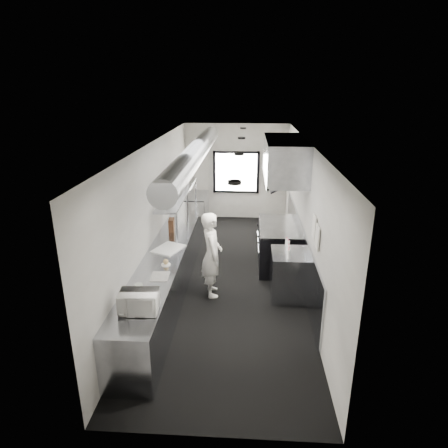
# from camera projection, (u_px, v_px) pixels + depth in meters

# --- Properties ---
(floor) EXTENTS (3.00, 8.00, 0.01)m
(floor) POSITION_uv_depth(u_px,v_px,m) (229.00, 277.00, 8.31)
(floor) COLOR black
(floor) RESTS_ON ground
(ceiling) EXTENTS (3.00, 8.00, 0.01)m
(ceiling) POSITION_uv_depth(u_px,v_px,m) (230.00, 143.00, 7.37)
(ceiling) COLOR white
(ceiling) RESTS_ON wall_back
(wall_back) EXTENTS (3.00, 0.02, 2.80)m
(wall_back) POSITION_uv_depth(u_px,v_px,m) (236.00, 172.00, 11.60)
(wall_back) COLOR silver
(wall_back) RESTS_ON floor
(wall_front) EXTENTS (3.00, 0.02, 2.80)m
(wall_front) POSITION_uv_depth(u_px,v_px,m) (210.00, 334.00, 4.08)
(wall_front) COLOR silver
(wall_front) RESTS_ON floor
(wall_left) EXTENTS (0.02, 8.00, 2.80)m
(wall_left) POSITION_uv_depth(u_px,v_px,m) (155.00, 213.00, 7.93)
(wall_left) COLOR silver
(wall_left) RESTS_ON floor
(wall_right) EXTENTS (0.02, 8.00, 2.80)m
(wall_right) POSITION_uv_depth(u_px,v_px,m) (306.00, 216.00, 7.75)
(wall_right) COLOR silver
(wall_right) RESTS_ON floor
(wall_cladding) EXTENTS (0.03, 5.50, 1.10)m
(wall_cladding) POSITION_uv_depth(u_px,v_px,m) (300.00, 249.00, 8.32)
(wall_cladding) COLOR gray
(wall_cladding) RESTS_ON wall_right
(hvac_duct) EXTENTS (0.40, 6.40, 0.40)m
(hvac_duct) POSITION_uv_depth(u_px,v_px,m) (196.00, 153.00, 7.87)
(hvac_duct) COLOR gray
(hvac_duct) RESTS_ON ceiling
(service_window) EXTENTS (1.36, 0.05, 1.25)m
(service_window) POSITION_uv_depth(u_px,v_px,m) (236.00, 172.00, 11.57)
(service_window) COLOR white
(service_window) RESTS_ON wall_back
(exhaust_hood) EXTENTS (0.81, 2.20, 0.88)m
(exhaust_hood) POSITION_uv_depth(u_px,v_px,m) (285.00, 159.00, 8.10)
(exhaust_hood) COLOR gray
(exhaust_hood) RESTS_ON ceiling
(prep_counter) EXTENTS (0.70, 6.00, 0.90)m
(prep_counter) POSITION_uv_depth(u_px,v_px,m) (170.00, 267.00, 7.76)
(prep_counter) COLOR gray
(prep_counter) RESTS_ON floor
(pass_shelf) EXTENTS (0.45, 3.00, 0.68)m
(pass_shelf) POSITION_uv_depth(u_px,v_px,m) (179.00, 194.00, 8.81)
(pass_shelf) COLOR gray
(pass_shelf) RESTS_ON prep_counter
(range) EXTENTS (0.88, 1.60, 0.94)m
(range) POSITION_uv_depth(u_px,v_px,m) (277.00, 245.00, 8.75)
(range) COLOR black
(range) RESTS_ON floor
(bottle_station) EXTENTS (0.65, 0.80, 0.90)m
(bottle_station) POSITION_uv_depth(u_px,v_px,m) (288.00, 275.00, 7.43)
(bottle_station) COLOR gray
(bottle_station) RESTS_ON floor
(far_work_table) EXTENTS (0.70, 1.20, 0.90)m
(far_work_table) POSITION_uv_depth(u_px,v_px,m) (195.00, 210.00, 11.24)
(far_work_table) COLOR gray
(far_work_table) RESTS_ON floor
(notice_sheet_a) EXTENTS (0.02, 0.28, 0.38)m
(notice_sheet_a) POSITION_uv_depth(u_px,v_px,m) (314.00, 227.00, 6.56)
(notice_sheet_a) COLOR silver
(notice_sheet_a) RESTS_ON wall_right
(notice_sheet_b) EXTENTS (0.02, 0.28, 0.38)m
(notice_sheet_b) POSITION_uv_depth(u_px,v_px,m) (317.00, 237.00, 6.25)
(notice_sheet_b) COLOR silver
(notice_sheet_b) RESTS_ON wall_right
(line_cook) EXTENTS (0.50, 0.67, 1.65)m
(line_cook) POSITION_uv_depth(u_px,v_px,m) (212.00, 254.00, 7.40)
(line_cook) COLOR white
(line_cook) RESTS_ON floor
(microwave) EXTENTS (0.51, 0.40, 0.29)m
(microwave) POSITION_uv_depth(u_px,v_px,m) (139.00, 302.00, 5.36)
(microwave) COLOR white
(microwave) RESTS_ON prep_counter
(deli_tub_a) EXTENTS (0.19, 0.19, 0.10)m
(deli_tub_a) POSITION_uv_depth(u_px,v_px,m) (127.00, 305.00, 5.46)
(deli_tub_a) COLOR #B3BDAE
(deli_tub_a) RESTS_ON prep_counter
(deli_tub_b) EXTENTS (0.17, 0.17, 0.09)m
(deli_tub_b) POSITION_uv_depth(u_px,v_px,m) (139.00, 287.00, 5.96)
(deli_tub_b) COLOR #B3BDAE
(deli_tub_b) RESTS_ON prep_counter
(newspaper) EXTENTS (0.30, 0.37, 0.01)m
(newspaper) POSITION_uv_depth(u_px,v_px,m) (160.00, 276.00, 6.38)
(newspaper) COLOR silver
(newspaper) RESTS_ON prep_counter
(small_plate) EXTENTS (0.21, 0.21, 0.01)m
(small_plate) POSITION_uv_depth(u_px,v_px,m) (166.00, 265.00, 6.80)
(small_plate) COLOR white
(small_plate) RESTS_ON prep_counter
(pastry) EXTENTS (0.09, 0.09, 0.09)m
(pastry) POSITION_uv_depth(u_px,v_px,m) (166.00, 262.00, 6.78)
(pastry) COLOR tan
(pastry) RESTS_ON small_plate
(cutting_board) EXTENTS (0.63, 0.71, 0.02)m
(cutting_board) POSITION_uv_depth(u_px,v_px,m) (169.00, 249.00, 7.45)
(cutting_board) COLOR white
(cutting_board) RESTS_ON prep_counter
(knife_block) EXTENTS (0.13, 0.25, 0.27)m
(knife_block) POSITION_uv_depth(u_px,v_px,m) (172.00, 225.00, 8.34)
(knife_block) COLOR #55331E
(knife_block) RESTS_ON prep_counter
(plate_stack_a) EXTENTS (0.29, 0.29, 0.30)m
(plate_stack_a) POSITION_uv_depth(u_px,v_px,m) (171.00, 194.00, 8.06)
(plate_stack_a) COLOR white
(plate_stack_a) RESTS_ON pass_shelf
(plate_stack_b) EXTENTS (0.27, 0.27, 0.35)m
(plate_stack_b) POSITION_uv_depth(u_px,v_px,m) (176.00, 187.00, 8.52)
(plate_stack_b) COLOR white
(plate_stack_b) RESTS_ON pass_shelf
(plate_stack_c) EXTENTS (0.34, 0.34, 0.37)m
(plate_stack_c) POSITION_uv_depth(u_px,v_px,m) (179.00, 181.00, 8.96)
(plate_stack_c) COLOR white
(plate_stack_c) RESTS_ON pass_shelf
(plate_stack_d) EXTENTS (0.32, 0.32, 0.40)m
(plate_stack_d) POSITION_uv_depth(u_px,v_px,m) (183.00, 175.00, 9.47)
(plate_stack_d) COLOR white
(plate_stack_d) RESTS_ON pass_shelf
(squeeze_bottle_a) EXTENTS (0.07, 0.07, 0.17)m
(squeeze_bottle_a) POSITION_uv_depth(u_px,v_px,m) (288.00, 254.00, 7.01)
(squeeze_bottle_a) COLOR white
(squeeze_bottle_a) RESTS_ON bottle_station
(squeeze_bottle_b) EXTENTS (0.07, 0.07, 0.16)m
(squeeze_bottle_b) POSITION_uv_depth(u_px,v_px,m) (289.00, 252.00, 7.10)
(squeeze_bottle_b) COLOR white
(squeeze_bottle_b) RESTS_ON bottle_station
(squeeze_bottle_c) EXTENTS (0.07, 0.07, 0.17)m
(squeeze_bottle_c) POSITION_uv_depth(u_px,v_px,m) (289.00, 249.00, 7.22)
(squeeze_bottle_c) COLOR white
(squeeze_bottle_c) RESTS_ON bottle_station
(squeeze_bottle_d) EXTENTS (0.07, 0.07, 0.19)m
(squeeze_bottle_d) POSITION_uv_depth(u_px,v_px,m) (288.00, 246.00, 7.37)
(squeeze_bottle_d) COLOR white
(squeeze_bottle_d) RESTS_ON bottle_station
(squeeze_bottle_e) EXTENTS (0.06, 0.06, 0.16)m
(squeeze_bottle_e) POSITION_uv_depth(u_px,v_px,m) (287.00, 242.00, 7.56)
(squeeze_bottle_e) COLOR white
(squeeze_bottle_e) RESTS_ON bottle_station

